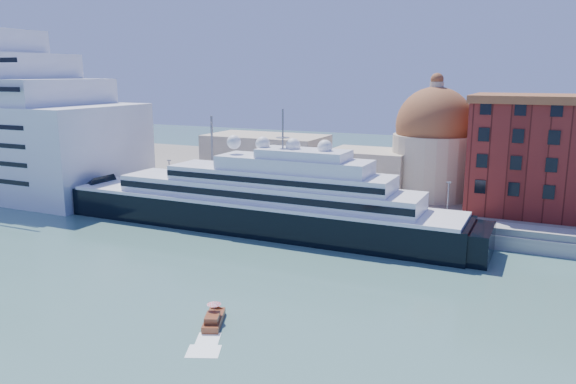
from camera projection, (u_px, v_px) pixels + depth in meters
The scene contains 9 objects.
ground at pixel (208, 270), 85.22m from camera, with size 400.00×400.00×0.00m, color #3C675E.
quay at pixel (299, 213), 115.08m from camera, with size 180.00×10.00×2.50m, color gray.
land at pixel (361, 180), 151.45m from camera, with size 260.00×72.00×2.00m, color slate.
quay_fence at pixel (290, 209), 110.71m from camera, with size 180.00×0.10×1.20m, color slate.
superyacht at pixel (243, 204), 107.55m from camera, with size 90.12×12.49×26.93m.
service_barge at pixel (43, 203), 125.74m from camera, with size 11.89×5.31×2.59m.
water_taxi at pixel (214, 319), 66.57m from camera, with size 4.12×6.18×2.80m.
church at pixel (365, 153), 131.44m from camera, with size 66.00×18.00×25.50m.
lamp_posts at pixel (241, 168), 117.04m from camera, with size 120.80×2.40×18.00m.
Camera 1 is at (45.39, -68.11, 29.19)m, focal length 35.00 mm.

